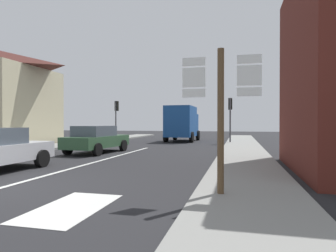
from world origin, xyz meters
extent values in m
plane|color=#232326|center=(0.00, 10.00, 0.00)|extent=(80.00, 80.00, 0.00)
cube|color=gray|center=(6.03, 8.00, 0.07)|extent=(2.38, 44.00, 0.14)
cube|color=gray|center=(-6.03, 8.00, 0.07)|extent=(2.38, 44.00, 0.14)
cube|color=silver|center=(0.00, 6.00, 0.01)|extent=(0.16, 12.00, 0.01)
cube|color=silver|center=(2.66, -1.00, 0.01)|extent=(1.20, 2.20, 0.01)
cube|color=beige|center=(-12.20, 15.02, 0.35)|extent=(5.39, 1.20, 0.70)
cylinder|color=black|center=(-3.01, 3.31, 0.32)|extent=(0.22, 0.64, 0.64)
cylinder|color=black|center=(-1.26, 3.31, 0.32)|extent=(0.22, 0.64, 0.64)
cube|color=#2D5133|center=(-1.71, 8.46, 0.62)|extent=(2.12, 4.34, 0.60)
cube|color=#47515B|center=(-1.73, 8.21, 1.19)|extent=(1.73, 2.23, 0.55)
cylinder|color=black|center=(-2.45, 9.88, 0.32)|extent=(0.28, 0.66, 0.64)
cylinder|color=black|center=(-0.71, 9.72, 0.32)|extent=(0.28, 0.66, 0.64)
cylinder|color=black|center=(-2.70, 7.19, 0.32)|extent=(0.28, 0.66, 0.64)
cylinder|color=black|center=(-0.96, 7.03, 0.32)|extent=(0.28, 0.66, 0.64)
cube|color=#19478C|center=(0.93, 18.65, 1.75)|extent=(2.26, 3.73, 2.60)
cube|color=#19478C|center=(0.97, 21.15, 1.45)|extent=(2.11, 1.33, 2.00)
cube|color=#47515B|center=(0.97, 21.20, 2.25)|extent=(1.76, 0.13, 0.70)
cylinder|color=black|center=(-0.13, 21.11, 0.45)|extent=(0.29, 0.90, 0.90)
cylinder|color=black|center=(2.07, 21.08, 0.45)|extent=(0.29, 0.90, 0.90)
cylinder|color=black|center=(-0.18, 17.71, 0.45)|extent=(0.29, 0.90, 0.90)
cylinder|color=black|center=(2.01, 17.68, 0.45)|extent=(0.29, 0.90, 0.90)
cylinder|color=brown|center=(5.41, 0.27, 1.60)|extent=(0.14, 0.14, 3.20)
cube|color=white|center=(4.83, 0.32, 2.96)|extent=(0.50, 0.03, 0.18)
cube|color=black|center=(4.83, 0.34, 2.96)|extent=(0.43, 0.01, 0.13)
cube|color=white|center=(4.83, 0.32, 2.62)|extent=(0.50, 0.03, 0.42)
cube|color=black|center=(4.83, 0.34, 2.62)|extent=(0.43, 0.01, 0.32)
cube|color=white|center=(4.83, 0.32, 2.28)|extent=(0.50, 0.03, 0.18)
cube|color=black|center=(4.83, 0.34, 2.28)|extent=(0.43, 0.01, 0.13)
cube|color=white|center=(5.99, 0.32, 2.96)|extent=(0.50, 0.03, 0.18)
cube|color=black|center=(5.99, 0.34, 2.96)|extent=(0.43, 0.01, 0.13)
cube|color=white|center=(5.99, 0.32, 2.62)|extent=(0.50, 0.03, 0.42)
cube|color=black|center=(5.99, 0.34, 2.62)|extent=(0.43, 0.01, 0.32)
cube|color=white|center=(5.99, 0.32, 2.28)|extent=(0.50, 0.03, 0.18)
cube|color=black|center=(5.99, 0.34, 2.28)|extent=(0.43, 0.01, 0.13)
cylinder|color=#47474C|center=(5.14, 17.00, 1.78)|extent=(0.12, 0.12, 3.56)
cube|color=black|center=(5.14, 17.20, 3.11)|extent=(0.30, 0.28, 0.90)
sphere|color=#360303|center=(5.14, 17.34, 3.38)|extent=(0.18, 0.18, 0.18)
sphere|color=#3C2303|center=(5.14, 17.34, 3.10)|extent=(0.18, 0.18, 0.18)
sphere|color=#0CA526|center=(5.14, 17.34, 2.82)|extent=(0.18, 0.18, 0.18)
cylinder|color=#47474C|center=(-5.14, 18.65, 1.81)|extent=(0.12, 0.12, 3.63)
cube|color=black|center=(-5.14, 18.85, 3.18)|extent=(0.30, 0.28, 0.90)
sphere|color=#360303|center=(-5.14, 18.99, 3.45)|extent=(0.18, 0.18, 0.18)
sphere|color=#3C2303|center=(-5.14, 18.99, 3.17)|extent=(0.18, 0.18, 0.18)
sphere|color=#0CA526|center=(-5.14, 18.99, 2.89)|extent=(0.18, 0.18, 0.18)
camera|label=1|loc=(5.78, -5.94, 1.63)|focal=31.02mm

